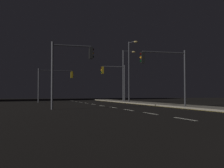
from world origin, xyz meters
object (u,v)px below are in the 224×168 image
street_lamp_far_end (125,71)px  street_lamp_mid_block (130,66)px  traffic_light_mid_right (114,76)px  traffic_light_mid_left (71,62)px  traffic_light_near_left (55,78)px  traffic_light_far_left (165,66)px

street_lamp_far_end → street_lamp_mid_block: street_lamp_mid_block is taller
traffic_light_mid_right → traffic_light_mid_left: bearing=-118.8°
traffic_light_near_left → street_lamp_mid_block: (9.24, -6.19, 1.45)m
traffic_light_mid_right → street_lamp_mid_block: (1.66, -1.83, 1.22)m
traffic_light_near_left → street_lamp_mid_block: bearing=-33.8°
street_lamp_mid_block → traffic_light_far_left: bearing=-97.5°
traffic_light_near_left → traffic_light_mid_left: (-0.52, -19.09, 0.25)m
traffic_light_mid_right → street_lamp_far_end: (2.64, 3.01, 1.02)m
traffic_light_mid_right → street_lamp_far_end: street_lamp_far_end is taller
traffic_light_mid_left → traffic_light_near_left: bearing=88.4°
traffic_light_far_left → traffic_light_mid_right: traffic_light_mid_right is taller
traffic_light_far_left → traffic_light_mid_left: 8.03m
traffic_light_near_left → street_lamp_far_end: (10.22, -1.36, 1.25)m
traffic_light_mid_left → street_lamp_far_end: (10.74, 17.73, 1.01)m
traffic_light_far_left → street_lamp_far_end: (2.72, 18.17, 1.09)m
traffic_light_near_left → traffic_light_mid_left: size_ratio=0.96×
traffic_light_near_left → traffic_light_mid_left: traffic_light_mid_left is taller
traffic_light_mid_right → traffic_light_mid_left: traffic_light_mid_left is taller
traffic_light_far_left → traffic_light_mid_left: traffic_light_mid_left is taller
traffic_light_mid_left → street_lamp_far_end: bearing=58.8°
traffic_light_far_left → traffic_light_mid_left: bearing=176.9°
traffic_light_far_left → street_lamp_far_end: size_ratio=0.64×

